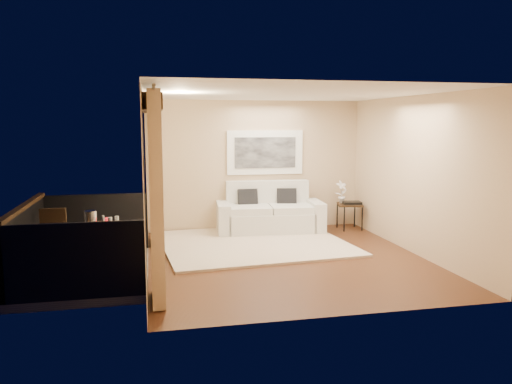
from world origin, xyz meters
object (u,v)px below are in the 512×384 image
object	(u,v)px
orchid	(342,192)
balcony_chair_near	(64,252)
balcony_chair_far	(55,232)
side_table	(350,206)
bistro_table	(105,230)
ice_bucket	(90,218)
sofa	(269,214)

from	to	relation	value
orchid	balcony_chair_near	bearing A→B (deg)	-150.88
balcony_chair_far	side_table	bearing A→B (deg)	-163.36
side_table	balcony_chair_far	xyz separation A→B (m)	(-5.61, -1.51, 0.04)
orchid	bistro_table	bearing A→B (deg)	-151.97
balcony_chair_far	balcony_chair_near	size ratio (longest dim) A/B	1.05
side_table	balcony_chair_far	bearing A→B (deg)	-164.97
orchid	balcony_chair_near	distance (m)	5.88
ice_bucket	side_table	bearing A→B (deg)	24.40
balcony_chair_near	balcony_chair_far	bearing A→B (deg)	97.09
sofa	orchid	world-z (taller)	sofa
balcony_chair_near	sofa	bearing A→B (deg)	30.78
sofa	bistro_table	world-z (taller)	sofa
balcony_chair_far	ice_bucket	world-z (taller)	ice_bucket
side_table	bistro_table	size ratio (longest dim) A/B	0.79
sofa	balcony_chair_far	distance (m)	4.20
side_table	ice_bucket	distance (m)	5.48
sofa	bistro_table	xyz separation A→B (m)	(-3.05, -2.45, 0.32)
sofa	ice_bucket	distance (m)	4.04
orchid	bistro_table	world-z (taller)	orchid
balcony_chair_far	balcony_chair_near	bearing A→B (deg)	106.59
orchid	bistro_table	distance (m)	5.24
orchid	bistro_table	size ratio (longest dim) A/B	0.63
balcony_chair_far	ice_bucket	distance (m)	1.04
sofa	balcony_chair_far	world-z (taller)	sofa
sofa	ice_bucket	size ratio (longest dim) A/B	11.07
bistro_table	ice_bucket	size ratio (longest dim) A/B	3.86
ice_bucket	balcony_chair_far	bearing A→B (deg)	130.24
sofa	balcony_chair_far	size ratio (longest dim) A/B	2.41
sofa	side_table	bearing A→B (deg)	1.03
side_table	ice_bucket	bearing A→B (deg)	-155.60
balcony_chair_near	ice_bucket	xyz separation A→B (m)	(0.30, 0.49, 0.37)
bistro_table	balcony_chair_near	world-z (taller)	balcony_chair_near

